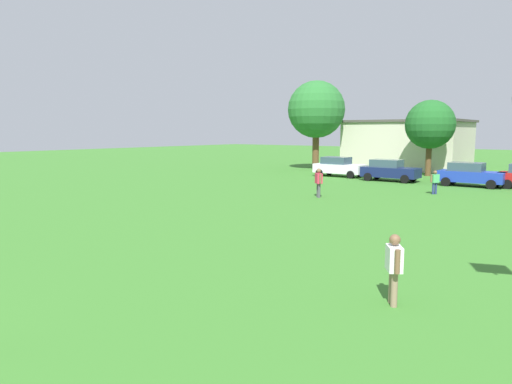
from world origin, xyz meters
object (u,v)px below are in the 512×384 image
adult_bystander (394,263)px  parked_car_blue_2 (470,174)px  parked_car_white_0 (339,167)px  parked_car_navy_1 (389,170)px  bystander_midfield (435,180)px  tree_far_left (316,110)px  tree_left (430,125)px  bystander_near_trees (319,180)px

adult_bystander → parked_car_blue_2: size_ratio=0.38×
parked_car_white_0 → parked_car_navy_1: (4.86, -0.93, 0.00)m
bystander_midfield → tree_far_left: size_ratio=0.17×
parked_car_white_0 → parked_car_navy_1: 4.95m
parked_car_white_0 → parked_car_navy_1: same height
bystander_midfield → parked_car_blue_2: size_ratio=0.34×
tree_left → tree_far_left: bearing=179.8°
adult_bystander → bystander_near_trees: (-9.91, 14.11, 0.06)m
parked_car_white_0 → tree_far_left: (-5.39, 5.38, 5.15)m
bystander_midfield → parked_car_blue_2: parked_car_blue_2 is taller
parked_car_white_0 → tree_far_left: tree_far_left is taller
parked_car_navy_1 → tree_left: 7.29m
parked_car_white_0 → parked_car_blue_2: (10.74, -0.94, 0.00)m
parked_car_white_0 → bystander_near_trees: bearing=-67.9°
adult_bystander → parked_car_white_0: (-14.91, 26.42, -0.10)m
parked_car_white_0 → bystander_midfield: bearing=-33.8°
parked_car_blue_2 → tree_far_left: (-16.12, 6.32, 5.15)m
parked_car_white_0 → parked_car_blue_2: same height
bystander_near_trees → parked_car_white_0: (-5.01, 12.31, -0.16)m
parked_car_navy_1 → tree_left: bearing=80.6°
tree_left → parked_car_white_0: bearing=-137.8°
bystander_near_trees → tree_left: size_ratio=0.26×
adult_bystander → tree_left: bearing=-16.9°
bystander_midfield → parked_car_white_0: parked_car_white_0 is taller
bystander_midfield → tree_left: bearing=47.2°
adult_bystander → parked_car_white_0: bearing=-3.3°
adult_bystander → parked_car_navy_1: bearing=-11.2°
bystander_midfield → tree_left: tree_left is taller
bystander_near_trees → tree_far_left: bearing=164.5°
parked_car_navy_1 → tree_far_left: bearing=148.3°
parked_car_blue_2 → tree_left: (-4.84, 6.28, 3.57)m
tree_left → bystander_near_trees: bearing=-92.9°
bystander_near_trees → parked_car_white_0: bystander_near_trees is taller
parked_car_navy_1 → bystander_midfield: bearing=-48.2°
bystander_midfield → tree_left: (-4.11, 12.03, 3.55)m
bystander_near_trees → parked_car_navy_1: bystander_near_trees is taller
bystander_near_trees → parked_car_white_0: 13.29m
parked_car_white_0 → tree_left: (5.89, 5.34, 3.57)m
tree_left → parked_car_blue_2: bearing=-52.3°
parked_car_blue_2 → bystander_midfield: bearing=-97.2°
bystander_near_trees → bystander_midfield: bearing=92.4°
adult_bystander → bystander_midfield: size_ratio=1.10×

